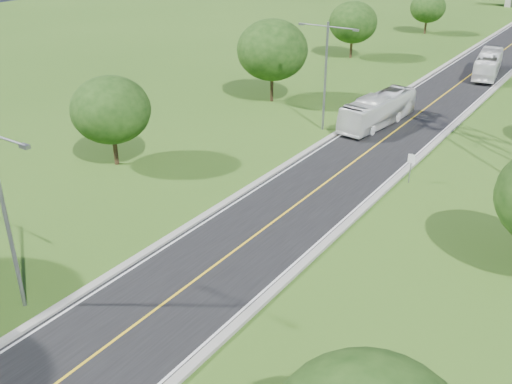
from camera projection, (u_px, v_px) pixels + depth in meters
ground at (435, 101)px, 62.64m from camera, size 260.00×260.00×0.00m
road at (452, 89)px, 67.09m from camera, size 8.00×150.00×0.06m
curb_left at (417, 83)px, 69.20m from camera, size 0.50×150.00×0.22m
curb_right at (489, 94)px, 64.91m from camera, size 0.50×150.00×0.22m
speed_limit_sign at (411, 164)px, 42.94m from camera, size 0.55×0.09×2.40m
streetlight_near_left at (3, 205)px, 27.37m from camera, size 5.90×0.25×10.00m
streetlight_mid_left at (326, 68)px, 51.91m from camera, size 5.90×0.25×10.00m
tree_lb at (111, 110)px, 44.88m from camera, size 6.30×6.30×7.33m
tree_lc at (272, 50)px, 60.33m from camera, size 7.56×7.56×8.79m
tree_ld at (353, 22)px, 79.46m from camera, size 6.72×6.72×7.82m
tree_le at (428, 8)px, 96.32m from camera, size 5.88×5.88×6.84m
bus_outbound at (488, 64)px, 71.61m from camera, size 4.12×11.09×3.02m
bus_inbound at (378, 110)px, 54.80m from camera, size 3.70×10.97×3.00m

